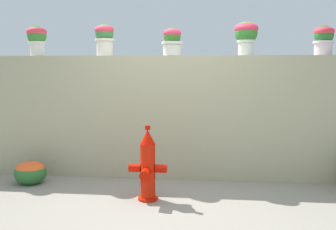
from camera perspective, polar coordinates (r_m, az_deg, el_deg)
The scene contains 9 objects.
ground_plane at distance 4.09m, azimuth -0.65°, elevation -14.48°, with size 24.00×24.00×0.00m, color gray.
stone_wall at distance 5.10m, azimuth 0.97°, elevation -0.36°, with size 6.77×0.30×1.68m, color tan.
potted_plant_1 at distance 5.62m, azimuth -19.60°, elevation 11.23°, with size 0.28×0.28×0.43m.
potted_plant_2 at distance 5.25m, azimuth -9.79°, elevation 11.78°, with size 0.26×0.26×0.43m.
potted_plant_3 at distance 5.04m, azimuth 0.65°, elevation 11.47°, with size 0.28×0.28×0.37m.
potted_plant_4 at distance 5.09m, azimuth 11.98°, elevation 12.12°, with size 0.32×0.32×0.45m.
potted_plant_5 at distance 5.30m, azimuth 22.92°, elevation 10.89°, with size 0.27×0.27×0.38m.
fire_hydrant at distance 4.27m, azimuth -3.16°, elevation -8.02°, with size 0.44×0.35×0.87m.
flower_bush_left at distance 5.24m, azimuth -20.51°, elevation -8.19°, with size 0.42×0.38×0.31m.
Camera 1 is at (0.44, -3.77, 1.50)m, focal length 39.45 mm.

